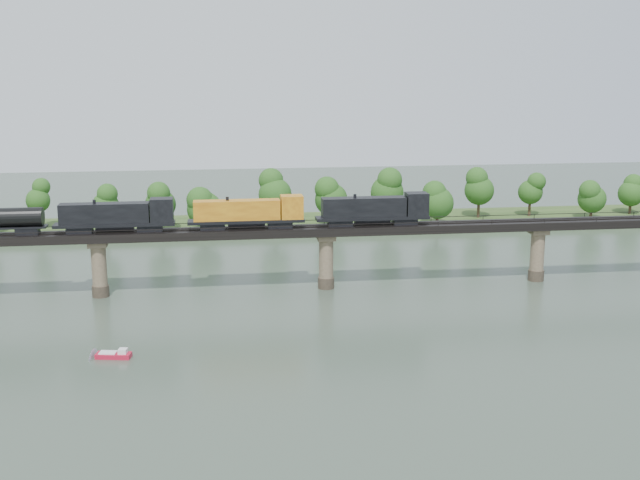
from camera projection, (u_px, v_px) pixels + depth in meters
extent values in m
plane|color=#324034|center=(355.00, 344.00, 116.98)|extent=(400.00, 400.00, 0.00)
cube|color=#2E471C|center=(295.00, 225.00, 199.04)|extent=(300.00, 24.00, 1.60)
cylinder|color=#473A2D|center=(101.00, 291.00, 140.59)|extent=(3.00, 3.00, 2.00)
cylinder|color=#7E6C52|center=(99.00, 266.00, 139.61)|extent=(2.60, 2.60, 9.00)
cube|color=#7E6C52|center=(98.00, 244.00, 138.74)|extent=(3.20, 3.20, 1.00)
cylinder|color=#473A2D|center=(326.00, 283.00, 145.78)|extent=(3.00, 3.00, 2.00)
cylinder|color=#7E6C52|center=(326.00, 259.00, 144.81)|extent=(2.60, 2.60, 9.00)
cube|color=#7E6C52|center=(326.00, 237.00, 143.94)|extent=(3.20, 3.20, 1.00)
cylinder|color=#473A2D|center=(536.00, 275.00, 150.98)|extent=(3.00, 3.00, 2.00)
cylinder|color=#7E6C52|center=(537.00, 252.00, 150.01)|extent=(2.60, 2.60, 9.00)
cube|color=#7E6C52|center=(539.00, 231.00, 149.14)|extent=(3.20, 3.20, 1.00)
cube|color=black|center=(326.00, 230.00, 143.67)|extent=(220.00, 5.00, 1.50)
cube|color=black|center=(327.00, 227.00, 142.77)|extent=(220.00, 0.12, 0.16)
cube|color=black|center=(326.00, 225.00, 144.22)|extent=(220.00, 0.12, 0.16)
cube|color=black|center=(328.00, 225.00, 141.03)|extent=(220.00, 0.10, 0.10)
cube|color=black|center=(324.00, 220.00, 145.68)|extent=(220.00, 0.10, 0.10)
cube|color=black|center=(328.00, 227.00, 141.11)|extent=(0.08, 0.08, 0.70)
cube|color=black|center=(324.00, 222.00, 145.75)|extent=(0.08, 0.08, 0.70)
cylinder|color=#382619|center=(40.00, 221.00, 189.76)|extent=(0.70, 0.70, 3.71)
sphere|color=#1D4915|center=(38.00, 200.00, 188.68)|extent=(5.67, 5.67, 5.67)
sphere|color=#1D4915|center=(37.00, 187.00, 188.01)|extent=(4.25, 4.25, 4.25)
cylinder|color=#382619|center=(107.00, 226.00, 184.31)|extent=(0.70, 0.70, 3.51)
sphere|color=#1D4915|center=(106.00, 206.00, 183.29)|extent=(6.31, 6.31, 6.31)
sphere|color=#1D4915|center=(105.00, 194.00, 182.66)|extent=(4.73, 4.73, 4.73)
cylinder|color=#382619|center=(161.00, 223.00, 188.35)|extent=(0.70, 0.70, 3.34)
sphere|color=#1D4915|center=(161.00, 204.00, 187.38)|extent=(7.18, 7.18, 7.18)
sphere|color=#1D4915|center=(160.00, 193.00, 186.78)|extent=(5.39, 5.39, 5.39)
cylinder|color=#382619|center=(205.00, 225.00, 187.13)|extent=(0.70, 0.70, 2.83)
sphere|color=#1D4915|center=(205.00, 209.00, 186.32)|extent=(8.26, 8.26, 8.26)
sphere|color=#1D4915|center=(204.00, 199.00, 185.81)|extent=(6.19, 6.19, 6.19)
cylinder|color=#382619|center=(275.00, 216.00, 195.53)|extent=(0.70, 0.70, 3.96)
sphere|color=#1D4915|center=(275.00, 194.00, 194.39)|extent=(8.07, 8.07, 8.07)
sphere|color=#1D4915|center=(275.00, 181.00, 193.67)|extent=(6.05, 6.05, 6.05)
cylinder|color=#382619|center=(331.00, 217.00, 195.89)|extent=(0.70, 0.70, 3.27)
sphere|color=#1D4915|center=(331.00, 199.00, 194.95)|extent=(8.03, 8.03, 8.03)
sphere|color=#1D4915|center=(331.00, 188.00, 194.36)|extent=(6.02, 6.02, 6.02)
cylinder|color=#382619|center=(387.00, 213.00, 198.79)|extent=(0.70, 0.70, 3.92)
sphere|color=#1D4915|center=(387.00, 193.00, 197.65)|extent=(8.29, 8.29, 8.29)
sphere|color=#1D4915|center=(387.00, 179.00, 196.94)|extent=(6.21, 6.21, 6.21)
cylinder|color=#382619|center=(437.00, 219.00, 193.57)|extent=(0.70, 0.70, 3.02)
sphere|color=#1D4915|center=(438.00, 203.00, 192.70)|extent=(7.74, 7.74, 7.74)
sphere|color=#1D4915|center=(438.00, 193.00, 192.15)|extent=(5.80, 5.80, 5.80)
cylinder|color=#382619|center=(478.00, 210.00, 203.60)|extent=(0.70, 0.70, 3.80)
sphere|color=#1D4915|center=(479.00, 190.00, 202.50)|extent=(7.47, 7.47, 7.47)
sphere|color=#1D4915|center=(480.00, 178.00, 201.82)|extent=(5.60, 5.60, 5.60)
cylinder|color=#382619|center=(529.00, 209.00, 205.64)|extent=(0.70, 0.70, 3.38)
sphere|color=#1D4915|center=(530.00, 192.00, 204.67)|extent=(6.23, 6.23, 6.23)
sphere|color=#1D4915|center=(531.00, 181.00, 204.06)|extent=(4.67, 4.67, 4.67)
cylinder|color=#382619|center=(591.00, 213.00, 201.83)|extent=(0.70, 0.70, 2.77)
sphere|color=#1D4915|center=(592.00, 199.00, 201.03)|extent=(7.04, 7.04, 7.04)
sphere|color=#1D4915|center=(593.00, 190.00, 200.53)|extent=(5.28, 5.28, 5.28)
cylinder|color=#382619|center=(630.00, 208.00, 208.55)|extent=(0.70, 0.70, 2.94)
sphere|color=#1D4915|center=(631.00, 193.00, 207.70)|extent=(6.73, 6.73, 6.73)
sphere|color=#1D4915|center=(632.00, 184.00, 207.17)|extent=(5.05, 5.05, 5.05)
cube|color=black|center=(404.00, 221.00, 145.25)|extent=(4.32, 2.59, 1.19)
cube|color=black|center=(340.00, 223.00, 143.70)|extent=(4.32, 2.59, 1.19)
cube|color=black|center=(372.00, 218.00, 144.31)|extent=(20.52, 3.24, 0.54)
cube|color=black|center=(364.00, 207.00, 143.67)|extent=(15.12, 2.92, 3.46)
cube|color=black|center=(417.00, 204.00, 144.86)|extent=(3.89, 3.24, 4.10)
cylinder|color=black|center=(372.00, 221.00, 144.44)|extent=(6.48, 1.51, 1.51)
cube|color=black|center=(280.00, 224.00, 142.30)|extent=(4.32, 2.59, 1.19)
cube|color=black|center=(213.00, 226.00, 140.76)|extent=(4.32, 2.59, 1.19)
cube|color=black|center=(246.00, 221.00, 141.36)|extent=(20.52, 3.24, 0.54)
cube|color=orange|center=(237.00, 210.00, 140.72)|extent=(15.12, 2.92, 3.46)
cube|color=orange|center=(292.00, 207.00, 141.91)|extent=(3.89, 3.24, 4.10)
cylinder|color=black|center=(246.00, 224.00, 141.49)|extent=(6.48, 1.51, 1.51)
cube|color=black|center=(150.00, 228.00, 139.35)|extent=(4.32, 2.59, 1.19)
cube|color=black|center=(80.00, 229.00, 137.81)|extent=(4.32, 2.59, 1.19)
cube|color=black|center=(115.00, 224.00, 138.42)|extent=(20.52, 3.24, 0.54)
cube|color=black|center=(105.00, 213.00, 137.77)|extent=(15.12, 2.92, 3.46)
cube|color=black|center=(162.00, 210.00, 138.97)|extent=(3.89, 3.24, 4.10)
cylinder|color=black|center=(115.00, 228.00, 138.54)|extent=(6.48, 1.51, 1.51)
cube|color=black|center=(28.00, 231.00, 136.69)|extent=(3.78, 2.38, 1.19)
cube|color=red|center=(114.00, 355.00, 111.43)|extent=(5.07, 2.61, 0.68)
cube|color=white|center=(108.00, 353.00, 111.39)|extent=(2.55, 1.86, 0.24)
cube|color=white|center=(123.00, 351.00, 111.22)|extent=(1.36, 1.36, 0.68)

